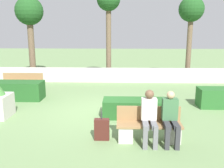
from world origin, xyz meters
TOP-DOWN VIEW (x-y plane):
  - ground_plane at (0.00, 0.00)m, footprint 60.00×60.00m
  - perimeter_wall at (0.00, 5.15)m, footprint 14.40×0.30m
  - bench_front at (1.49, -2.19)m, footprint 1.65×0.49m
  - bench_left_side at (-3.74, 2.73)m, footprint 1.85×0.49m
  - person_seated_man at (1.47, -2.32)m, footprint 0.38×0.63m
  - person_seated_woman at (1.99, -2.33)m, footprint 0.38×0.63m
  - hedge_block_near_left at (-3.44, 1.57)m, footprint 2.02×0.87m
  - hedge_block_near_right at (4.45, 0.79)m, footprint 1.65×0.75m
  - hedge_block_mid_left at (1.22, -0.38)m, footprint 2.08×0.80m
  - suitcase at (0.28, -2.17)m, footprint 0.39×0.18m
  - tree_leftmost at (-4.61, 6.71)m, footprint 1.63×1.63m
  - tree_center_left at (0.06, 5.94)m, footprint 1.28×1.28m
  - tree_center_right at (4.57, 6.02)m, footprint 1.37×1.37m

SIDE VIEW (x-z plane):
  - ground_plane at x=0.00m, z-range 0.00..0.00m
  - suitcase at x=0.28m, z-range -0.10..0.66m
  - hedge_block_mid_left at x=1.22m, z-range 0.00..0.58m
  - bench_front at x=1.49m, z-range -0.11..0.75m
  - bench_left_side at x=-3.74m, z-range -0.10..0.76m
  - hedge_block_near_right at x=4.45m, z-range 0.00..0.71m
  - hedge_block_near_left at x=-3.44m, z-range 0.00..0.74m
  - perimeter_wall at x=0.00m, z-range 0.00..0.77m
  - person_seated_woman at x=1.99m, z-range 0.07..1.39m
  - person_seated_man at x=1.47m, z-range 0.07..1.43m
  - tree_leftmost at x=-4.61m, z-range 1.33..6.01m
  - tree_center_right at x=4.57m, z-range 1.40..5.99m
  - tree_center_left at x=0.06m, z-range 1.57..6.64m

